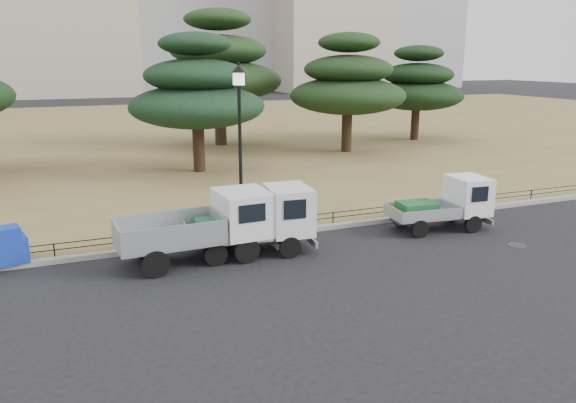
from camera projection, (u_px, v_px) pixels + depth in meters
name	position (u px, v px, depth m)	size (l,w,h in m)	color
ground	(314.00, 260.00, 16.39)	(220.00, 220.00, 0.00)	black
lawn	(150.00, 133.00, 43.81)	(120.00, 56.00, 0.15)	olive
curb	(281.00, 233.00, 18.70)	(120.00, 0.25, 0.16)	gray
truck_large	(205.00, 224.00, 16.22)	(4.51, 1.97, 1.93)	black
truck_kei_front	(259.00, 221.00, 16.82)	(3.86, 1.93, 1.98)	black
truck_kei_rear	(446.00, 204.00, 19.20)	(3.53, 1.79, 1.78)	black
street_lamp	(240.00, 122.00, 17.58)	(0.48, 0.48, 5.38)	black
pipe_fence	(280.00, 221.00, 18.74)	(38.00, 0.04, 0.40)	black
manhole	(517.00, 245.00, 17.69)	(0.60, 0.60, 0.01)	#2D2D30
pine_center_left	(197.00, 93.00, 27.60)	(6.72, 6.72, 6.83)	black
pine_center_right	(219.00, 67.00, 36.16)	(8.16, 8.16, 8.66)	black
pine_east_near	(348.00, 84.00, 33.67)	(7.01, 7.01, 7.08)	black
pine_east_far	(417.00, 86.00, 38.77)	(6.43, 6.43, 6.46)	black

